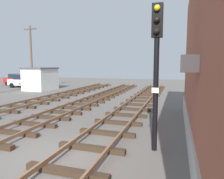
{
  "coord_description": "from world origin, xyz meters",
  "views": [
    {
      "loc": [
        3.99,
        -5.53,
        3.0
      ],
      "look_at": [
        -0.0,
        6.91,
        1.46
      ],
      "focal_mm": 32.74,
      "sensor_mm": 36.0,
      "label": 1
    }
  ],
  "objects_px": {
    "parked_car_white": "(24,81)",
    "parked_car_red": "(19,79)",
    "control_hut": "(41,79)",
    "utility_pole_far": "(31,56)",
    "signal_mast": "(156,60)"
  },
  "relations": [
    {
      "from": "control_hut",
      "to": "utility_pole_far",
      "type": "xyz_separation_m",
      "value": [
        -1.46,
        0.29,
        2.74
      ]
    },
    {
      "from": "parked_car_white",
      "to": "parked_car_red",
      "type": "relative_size",
      "value": 1.0
    },
    {
      "from": "signal_mast",
      "to": "control_hut",
      "type": "relative_size",
      "value": 1.32
    },
    {
      "from": "signal_mast",
      "to": "utility_pole_far",
      "type": "bearing_deg",
      "value": 139.44
    },
    {
      "from": "signal_mast",
      "to": "control_hut",
      "type": "distance_m",
      "value": 20.94
    },
    {
      "from": "signal_mast",
      "to": "control_hut",
      "type": "xyz_separation_m",
      "value": [
        -15.37,
        14.11,
        -1.79
      ]
    },
    {
      "from": "utility_pole_far",
      "to": "signal_mast",
      "type": "bearing_deg",
      "value": -40.56
    },
    {
      "from": "parked_car_white",
      "to": "utility_pole_far",
      "type": "distance_m",
      "value": 4.39
    },
    {
      "from": "parked_car_white",
      "to": "parked_car_red",
      "type": "height_order",
      "value": "same"
    },
    {
      "from": "parked_car_white",
      "to": "parked_car_red",
      "type": "xyz_separation_m",
      "value": [
        -2.87,
        2.09,
        0.0
      ]
    },
    {
      "from": "control_hut",
      "to": "utility_pole_far",
      "type": "height_order",
      "value": "utility_pole_far"
    },
    {
      "from": "signal_mast",
      "to": "parked_car_red",
      "type": "distance_m",
      "value": 28.73
    },
    {
      "from": "parked_car_red",
      "to": "utility_pole_far",
      "type": "relative_size",
      "value": 0.53
    },
    {
      "from": "signal_mast",
      "to": "parked_car_red",
      "type": "bearing_deg",
      "value": 141.05
    },
    {
      "from": "control_hut",
      "to": "parked_car_red",
      "type": "height_order",
      "value": "control_hut"
    }
  ]
}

